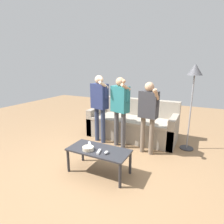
{
  "coord_description": "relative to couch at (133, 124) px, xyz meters",
  "views": [
    {
      "loc": [
        1.48,
        -2.45,
        1.73
      ],
      "look_at": [
        0.06,
        0.4,
        0.91
      ],
      "focal_mm": 29.24,
      "sensor_mm": 36.0,
      "label": 1
    }
  ],
  "objects": [
    {
      "name": "ground_plane",
      "position": [
        -0.03,
        -1.6,
        -0.32
      ],
      "size": [
        12.0,
        12.0,
        0.0
      ],
      "primitive_type": "plane",
      "color": "#93704C"
    },
    {
      "name": "couch",
      "position": [
        0.0,
        0.0,
        0.0
      ],
      "size": [
        2.09,
        0.88,
        0.92
      ],
      "color": "#9E9384",
      "rests_on": "ground"
    },
    {
      "name": "coffee_table",
      "position": [
        0.06,
        -1.73,
        0.04
      ],
      "size": [
        1.01,
        0.47,
        0.42
      ],
      "color": "#2D2D33",
      "rests_on": "ground"
    },
    {
      "name": "snack_bowl",
      "position": [
        -0.08,
        -1.83,
        0.13
      ],
      "size": [
        0.18,
        0.18,
        0.06
      ],
      "primitive_type": "cylinder",
      "color": "beige",
      "rests_on": "coffee_table"
    },
    {
      "name": "game_remote_nunchuk",
      "position": [
        0.24,
        -1.81,
        0.12
      ],
      "size": [
        0.06,
        0.09,
        0.05
      ],
      "color": "white",
      "rests_on": "coffee_table"
    },
    {
      "name": "floor_lamp",
      "position": [
        1.28,
        -0.12,
        1.16
      ],
      "size": [
        0.29,
        0.29,
        1.77
      ],
      "color": "#2D2D33",
      "rests_on": "ground"
    },
    {
      "name": "player_left",
      "position": [
        -0.57,
        -0.61,
        0.64
      ],
      "size": [
        0.45,
        0.38,
        1.52
      ],
      "color": "#2D3856",
      "rests_on": "ground"
    },
    {
      "name": "player_center",
      "position": [
        -0.05,
        -0.65,
        0.62
      ],
      "size": [
        0.44,
        0.39,
        1.5
      ],
      "color": "#47474C",
      "rests_on": "ground"
    },
    {
      "name": "player_right",
      "position": [
        0.56,
        -0.69,
        0.58
      ],
      "size": [
        0.42,
        0.36,
        1.43
      ],
      "color": "#756656",
      "rests_on": "ground"
    },
    {
      "name": "game_remote_wand_near",
      "position": [
        0.12,
        -1.83,
        0.11
      ],
      "size": [
        0.07,
        0.16,
        0.03
      ],
      "color": "white",
      "rests_on": "coffee_table"
    },
    {
      "name": "game_remote_wand_far",
      "position": [
        -0.16,
        -1.66,
        0.11
      ],
      "size": [
        0.13,
        0.14,
        0.03
      ],
      "color": "white",
      "rests_on": "coffee_table"
    }
  ]
}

